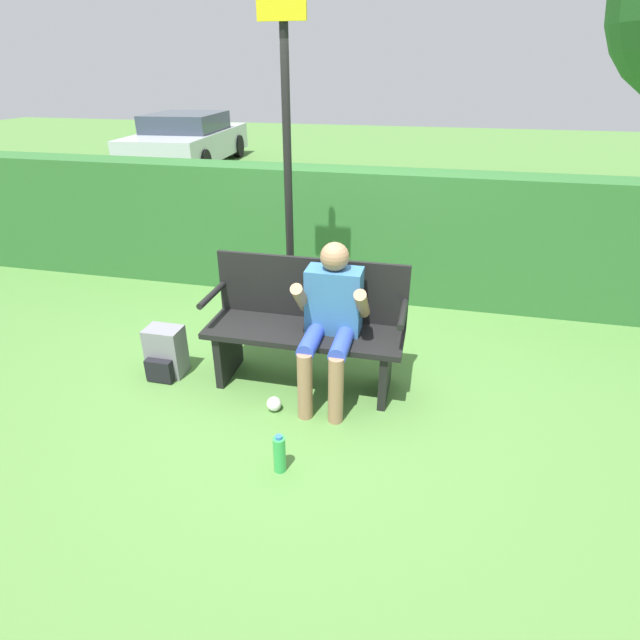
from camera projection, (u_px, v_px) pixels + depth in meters
ground_plane at (305, 383)px, 4.07m from camera, size 40.00×40.00×0.00m
hedge_back at (349, 233)px, 5.44m from camera, size 12.00×0.46×1.37m
park_bench at (306, 326)px, 3.91m from camera, size 1.53×0.50×1.00m
person_seated at (331, 315)px, 3.66m from camera, size 0.55×0.62×1.20m
backpack at (165, 353)px, 4.12m from camera, size 0.29×0.28×0.42m
water_bottle at (280, 454)px, 3.14m from camera, size 0.08×0.08×0.28m
signpost at (287, 155)px, 4.14m from camera, size 0.38×0.09×2.94m
parked_car at (188, 140)px, 12.89m from camera, size 2.25×4.56×1.26m
litter_crumple at (274, 404)px, 3.74m from camera, size 0.11×0.11×0.11m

